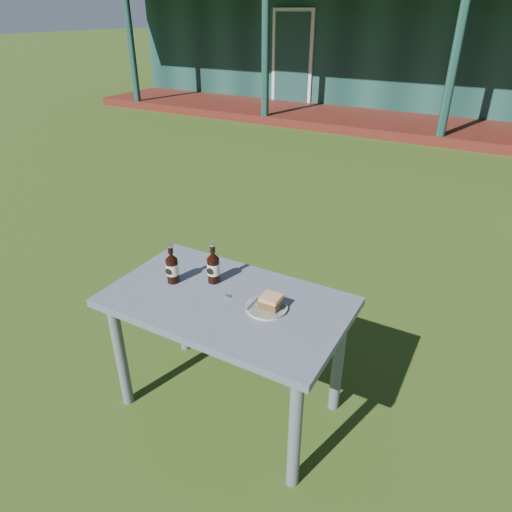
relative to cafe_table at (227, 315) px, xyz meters
The scene contains 9 objects.
ground 1.72m from the cafe_table, 90.00° to the left, with size 80.00×80.00×0.00m, color #334916.
pavilion 11.03m from the cafe_table, 90.00° to the left, with size 15.80×8.30×3.45m.
cafe_table is the anchor object (origin of this frame).
plate 0.24m from the cafe_table, ahead, with size 0.20×0.20×0.01m.
cake_slice 0.28m from the cafe_table, ahead, with size 0.09×0.09×0.06m.
fork 0.19m from the cafe_table, ahead, with size 0.01×0.14×0.00m, color silver.
cola_bottle_near 0.26m from the cafe_table, 143.80° to the left, with size 0.07×0.07×0.22m.
cola_bottle_far 0.38m from the cafe_table, behind, with size 0.06×0.07×0.22m.
bottle_cap 0.11m from the cafe_table, 99.06° to the left, with size 0.03×0.03×0.01m, color silver.
Camera 1 is at (1.06, -3.17, 1.99)m, focal length 32.00 mm.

